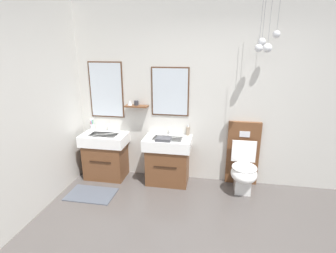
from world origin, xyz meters
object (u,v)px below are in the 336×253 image
object	(u,v)px
vanity_sink_left	(106,154)
vanity_sink_right	(168,159)
soap_dispenser	(188,131)
folded_hand_towel	(163,139)
toothbrush_cup	(92,127)
toilet	(243,165)

from	to	relation	value
vanity_sink_left	vanity_sink_right	size ratio (longest dim) A/B	1.00
soap_dispenser	folded_hand_towel	bearing A→B (deg)	-136.64
toothbrush_cup	folded_hand_towel	world-z (taller)	toothbrush_cup
vanity_sink_right	toothbrush_cup	size ratio (longest dim) A/B	3.55
vanity_sink_left	vanity_sink_right	xyz separation A→B (m)	(1.03, 0.00, 0.00)
vanity_sink_right	soap_dispenser	distance (m)	0.54
vanity_sink_right	toothbrush_cup	xyz separation A→B (m)	(-1.30, 0.16, 0.41)
toilet	toothbrush_cup	size ratio (longest dim) A/B	4.80
toilet	soap_dispenser	world-z (taller)	toilet
vanity_sink_right	toothbrush_cup	distance (m)	1.38
soap_dispenser	toothbrush_cup	bearing A→B (deg)	-179.64
vanity_sink_right	folded_hand_towel	distance (m)	0.40
soap_dispenser	folded_hand_towel	size ratio (longest dim) A/B	0.77
vanity_sink_right	toilet	bearing A→B (deg)	-0.03
toothbrush_cup	folded_hand_towel	size ratio (longest dim) A/B	0.95
toilet	toothbrush_cup	xyz separation A→B (m)	(-2.44, 0.16, 0.42)
toothbrush_cup	folded_hand_towel	bearing A→B (deg)	-13.33
toothbrush_cup	soap_dispenser	world-z (taller)	toothbrush_cup
toilet	soap_dispenser	distance (m)	0.97
vanity_sink_left	vanity_sink_right	distance (m)	1.03
toilet	folded_hand_towel	bearing A→B (deg)	-173.28
vanity_sink_left	toothbrush_cup	xyz separation A→B (m)	(-0.28, 0.16, 0.41)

